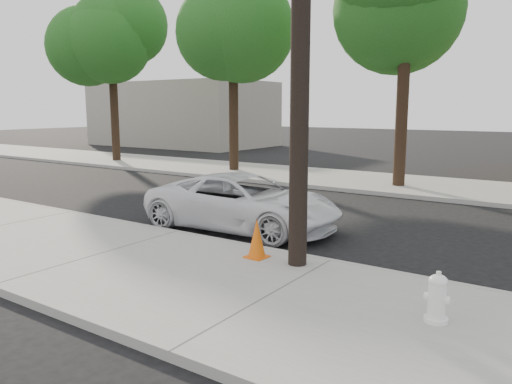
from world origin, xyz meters
TOP-DOWN VIEW (x-y plane):
  - ground at (0.00, 0.00)m, footprint 120.00×120.00m
  - near_sidewalk at (0.00, -4.30)m, footprint 90.00×4.40m
  - far_sidewalk at (0.00, 8.50)m, footprint 90.00×5.00m
  - curb_near at (0.00, -2.10)m, footprint 90.00×0.12m
  - building_far at (-20.00, 20.00)m, footprint 14.00×8.00m
  - utility_pole at (3.60, -2.70)m, footprint 1.40×0.34m
  - tree_a at (-13.80, 7.85)m, footprint 4.65×4.50m
  - tree_b at (-5.81, 8.06)m, footprint 4.34×4.20m
  - police_cruiser at (0.83, -0.58)m, footprint 5.11×2.59m
  - fire_hydrant at (6.41, -3.84)m, footprint 0.34×0.32m
  - traffic_cone at (2.74, -2.77)m, footprint 0.42×0.42m

SIDE VIEW (x-z plane):
  - ground at x=0.00m, z-range 0.00..0.00m
  - near_sidewalk at x=0.00m, z-range 0.00..0.15m
  - far_sidewalk at x=0.00m, z-range 0.00..0.15m
  - curb_near at x=0.00m, z-range -0.01..0.15m
  - fire_hydrant at x=6.41m, z-range 0.14..0.80m
  - traffic_cone at x=2.74m, z-range 0.14..0.90m
  - police_cruiser at x=0.83m, z-range 0.00..1.38m
  - building_far at x=-20.00m, z-range 0.00..5.00m
  - utility_pole at x=3.60m, z-range 0.20..9.20m
  - tree_b at x=-5.81m, z-range 1.93..10.38m
  - tree_a at x=-13.80m, z-range 2.03..11.03m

